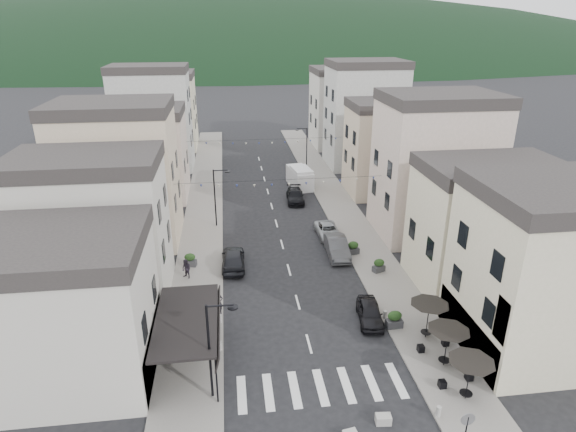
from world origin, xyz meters
The scene contains 31 objects.
ground centered at (0.00, 0.00, 0.00)m, with size 700.00×700.00×0.00m, color black.
sidewalk_left centered at (-7.50, 32.00, 0.06)m, with size 4.00×76.00×0.12m, color slate.
sidewalk_right centered at (7.50, 32.00, 0.06)m, with size 4.00×76.00×0.12m, color slate.
hill_backdrop centered at (0.00, 300.00, 0.00)m, with size 640.00×360.00×70.00m, color black.
boutique_building centered at (-15.50, 5.00, 4.00)m, with size 12.00×8.00×8.00m, color #B9B5A9.
bistro_building centered at (14.50, 4.00, 5.00)m, with size 10.00×8.00×10.00m, color beige.
boutique_awning centered at (-7.25, 5.00, 3.11)m, with size 3.77×7.50×3.28m.
buildings_row_left centered at (-14.50, 37.75, 6.12)m, with size 10.20×54.16×14.00m.
buildings_row_right centered at (14.50, 36.59, 6.32)m, with size 10.20×54.16×14.50m.
cafe_terrace centered at (7.70, 2.80, 2.36)m, with size 2.50×8.10×2.53m.
streetlamp_left_near centered at (-5.82, 2.00, 3.70)m, with size 1.70×0.56×6.00m.
streetlamp_left_far centered at (-5.82, 26.00, 3.70)m, with size 1.70×0.56×6.00m.
streetlamp_right_far centered at (5.82, 44.00, 3.70)m, with size 1.70×0.56×6.00m.
traffic_sign centered at (5.80, -3.50, 1.93)m, with size 0.70×0.07×2.70m.
bollards centered at (0.00, 5.50, 0.42)m, with size 11.66×10.26×0.60m.
bunting_near centered at (0.00, 22.00, 5.65)m, with size 19.00×0.28×0.62m.
bunting_far centered at (0.00, 38.00, 5.65)m, with size 19.00×0.28×0.62m.
parked_car_a centered at (4.60, 8.00, 0.67)m, with size 1.59×3.94×1.34m, color black.
parked_car_b centered at (4.56, 18.16, 0.81)m, with size 1.71×4.91×1.62m, color #37373A.
parked_car_c centered at (4.60, 22.16, 0.62)m, with size 2.05×4.46×1.24m, color #9CA0A4.
parked_car_d centered at (2.84, 32.17, 0.68)m, with size 1.92×4.71×1.37m, color black.
parked_car_e centered at (-4.60, 17.09, 0.81)m, with size 1.92×4.78×1.63m, color black.
delivery_van centered at (4.17, 37.39, 1.26)m, with size 2.84×5.60×2.57m.
pedestrian_a centered at (-5.80, 10.03, 1.06)m, with size 0.68×0.45×1.87m, color black.
pedestrian_b centered at (-8.36, 15.54, 0.93)m, with size 0.79×0.62×1.62m, color black.
concrete_block_a centered at (2.72, -1.00, 0.25)m, with size 0.80×0.50×0.50m, color #999691.
planter_la centered at (-6.43, 8.19, 0.65)m, with size 1.10×0.86×1.09m.
planter_lb centered at (-8.21, 17.58, 0.68)m, with size 1.13×0.78×1.15m.
planter_ra centered at (6.00, 6.94, 0.72)m, with size 1.13×0.66×1.24m.
planter_rb centered at (7.30, 14.61, 0.67)m, with size 1.14×0.89×1.13m.
planter_rc centered at (6.00, 18.04, 0.70)m, with size 1.17×0.83×1.19m.
Camera 1 is at (-4.62, -19.27, 19.45)m, focal length 30.00 mm.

